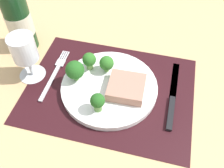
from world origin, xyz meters
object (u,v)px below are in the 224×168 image
object	(u,v)px
knife	(172,99)
wine_glass	(25,50)
fork	(55,74)
plate	(109,87)
steak	(126,87)
wine_bottle	(18,19)

from	to	relation	value
knife	wine_glass	xyz separation A→B (cm)	(-39.41, -0.17, 8.50)
fork	plate	bearing A→B (deg)	-3.32
fork	steak	bearing A→B (deg)	-3.99
wine_bottle	plate	bearing A→B (deg)	-20.30
steak	wine_glass	size ratio (longest dim) A/B	0.68
wine_glass	knife	bearing A→B (deg)	0.25
steak	knife	bearing A→B (deg)	5.59
plate	wine_bottle	distance (cm)	32.79
knife	wine_bottle	xyz separation A→B (cm)	(-46.48, 10.43, 9.29)
steak	fork	world-z (taller)	steak
plate	knife	world-z (taller)	plate
knife	steak	bearing A→B (deg)	-171.07
steak	knife	world-z (taller)	steak
plate	steak	world-z (taller)	steak
fork	wine_glass	xyz separation A→B (cm)	(-6.19, -1.06, 8.55)
plate	wine_glass	xyz separation A→B (cm)	(-22.55, 0.36, 8.00)
plate	wine_glass	distance (cm)	23.93
plate	wine_bottle	size ratio (longest dim) A/B	0.95
plate	knife	distance (cm)	16.87
wine_bottle	fork	bearing A→B (deg)	-35.73
plate	wine_glass	bearing A→B (deg)	179.09
knife	wine_bottle	world-z (taller)	wine_bottle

